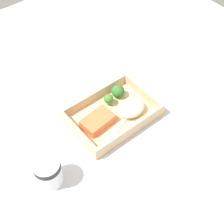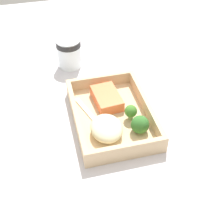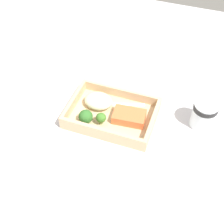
% 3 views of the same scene
% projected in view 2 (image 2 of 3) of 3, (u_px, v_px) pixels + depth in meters
% --- Properties ---
extents(ground_plane, '(1.60, 1.60, 0.02)m').
position_uv_depth(ground_plane, '(112.00, 122.00, 0.82)').
color(ground_plane, silver).
extents(takeout_tray, '(0.28, 0.19, 0.01)m').
position_uv_depth(takeout_tray, '(112.00, 118.00, 0.81)').
color(takeout_tray, '#D2B288').
rests_on(takeout_tray, ground_plane).
extents(tray_rim, '(0.28, 0.19, 0.03)m').
position_uv_depth(tray_rim, '(112.00, 111.00, 0.79)').
color(tray_rim, '#D2B288').
rests_on(tray_rim, takeout_tray).
extents(salmon_fillet, '(0.11, 0.07, 0.03)m').
position_uv_depth(salmon_fillet, '(108.00, 98.00, 0.84)').
color(salmon_fillet, orange).
rests_on(salmon_fillet, takeout_tray).
extents(mashed_potatoes, '(0.09, 0.08, 0.04)m').
position_uv_depth(mashed_potatoes, '(107.00, 128.00, 0.75)').
color(mashed_potatoes, beige).
rests_on(mashed_potatoes, takeout_tray).
extents(broccoli_floret_1, '(0.04, 0.04, 0.05)m').
position_uv_depth(broccoli_floret_1, '(140.00, 125.00, 0.75)').
color(broccoli_floret_1, '#7BA15A').
rests_on(broccoli_floret_1, takeout_tray).
extents(broccoli_floret_2, '(0.03, 0.03, 0.04)m').
position_uv_depth(broccoli_floret_2, '(131.00, 112.00, 0.78)').
color(broccoli_floret_2, '#7E995A').
rests_on(broccoli_floret_2, takeout_tray).
extents(fork, '(0.16, 0.07, 0.00)m').
position_uv_depth(fork, '(93.00, 118.00, 0.80)').
color(fork, white).
rests_on(fork, takeout_tray).
extents(paper_cup, '(0.08, 0.08, 0.09)m').
position_uv_depth(paper_cup, '(69.00, 52.00, 0.96)').
color(paper_cup, white).
rests_on(paper_cup, ground_plane).
extents(receipt_slip, '(0.13, 0.14, 0.00)m').
position_uv_depth(receipt_slip, '(194.00, 108.00, 0.85)').
color(receipt_slip, white).
rests_on(receipt_slip, ground_plane).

